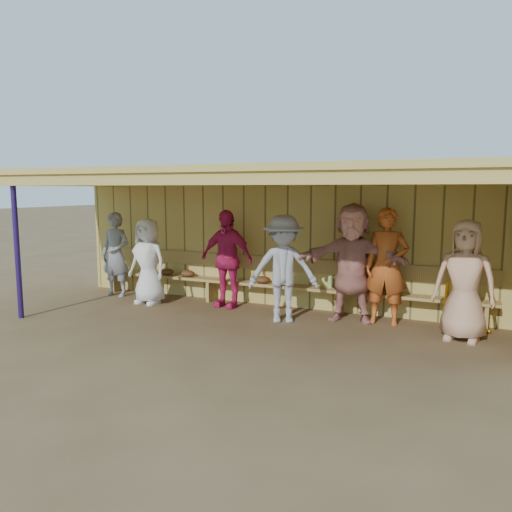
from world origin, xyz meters
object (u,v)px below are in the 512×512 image
Objects in this scene: player_g at (386,266)px; player_d at (226,259)px; player_b at (148,261)px; player_f at (352,263)px; player_e at (283,269)px; bench at (273,279)px; player_a at (116,254)px; player_h at (465,281)px.

player_d is at bearing 176.26° from player_g.
player_f reaches higher than player_b.
player_e is 0.23× the size of bench.
player_a is at bearing -172.21° from bench.
player_b is at bearing -172.28° from player_h.
player_d reaches higher than player_a.
player_g is at bearing 4.27° from player_d.
player_e is 2.75m from player_h.
player_d is at bearing -177.84° from player_h.
player_h is 0.23× the size of bench.
bench is at bearing 26.64° from player_d.
player_h is (1.73, -0.38, -0.10)m from player_f.
player_e is at bearing 1.19° from player_b.
player_a reaches higher than bench.
player_e is at bearing -161.36° from player_f.
player_f is (3.83, 0.34, 0.16)m from player_b.
player_e reaches higher than player_h.
player_h reaches higher than player_a.
bench is (-0.54, 0.86, -0.35)m from player_e.
player_g is at bearing 9.25° from player_b.
player_g is 2.17m from bench.
bench is (3.28, 0.45, -0.33)m from player_a.
player_f reaches higher than player_g.
player_f is at bearing 0.75° from player_e.
bench is (0.80, 0.33, -0.37)m from player_d.
player_g is at bearing -5.65° from player_e.
player_f reaches higher than player_a.
player_e reaches higher than player_b.
player_a is 3.84m from player_e.
player_e reaches higher than player_a.
player_f is at bearing -13.69° from bench.
player_h is (6.56, -0.31, 0.02)m from player_a.
bench is (-1.55, 0.38, -0.45)m from player_f.
player_h is at bearing -22.46° from player_e.
bench is at bearing 21.61° from player_b.
player_d is (1.48, 0.39, 0.09)m from player_b.
bench is at bearing 159.51° from player_f.
bench is at bearing 3.45° from player_a.
player_a reaches higher than player_b.
player_e is (1.33, -0.53, -0.02)m from player_d.
player_a is 0.98× the size of player_h.
player_f reaches higher than player_h.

